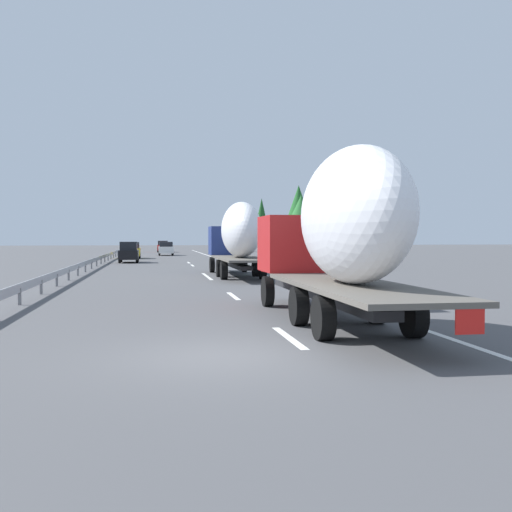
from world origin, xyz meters
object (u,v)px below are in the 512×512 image
Objects in this scene: truck_lead at (238,236)px; car_white_van at (166,248)px; truck_trailing at (339,230)px; road_sign at (236,237)px; car_black_suv at (129,252)px; car_red_compact at (163,246)px; car_yellow_coupe at (132,250)px.

car_white_van is (44.01, 3.48, -1.55)m from truck_lead.
road_sign is at bearing -4.03° from truck_trailing.
car_black_suv is (-22.12, 3.85, 0.06)m from car_white_van.
truck_lead is at bearing -176.57° from car_red_compact.
car_red_compact is (17.21, 0.20, 0.01)m from car_white_van.
car_red_compact is 28.41m from car_yellow_coupe.
car_black_suv is 39.49m from car_red_compact.
car_white_van is at bearing -179.35° from car_red_compact.
car_black_suv is 0.91× the size of car_yellow_coupe.
road_sign reaches higher than car_yellow_coupe.
truck_lead is 2.89× the size of car_red_compact.
car_black_suv is at bearing -179.42° from car_yellow_coupe.
car_black_suv reaches higher than car_white_van.
road_sign is (43.98, -3.10, -0.18)m from truck_trailing.
truck_trailing is 42.77m from car_black_suv.
truck_trailing reaches higher than car_white_van.
truck_lead is at bearing 172.57° from road_sign.
car_black_suv is 11.16m from car_yellow_coupe.
car_white_van is at bearing 17.99° from road_sign.
truck_lead is 23.96m from road_sign.
car_yellow_coupe is (33.06, 7.43, -1.53)m from truck_lead.
truck_trailing reaches higher than car_yellow_coupe.
car_yellow_coupe reaches higher than car_white_van.
car_white_van is 11.65m from car_yellow_coupe.
truck_lead is at bearing -0.00° from truck_trailing.
car_black_suv is 10.68m from road_sign.
truck_trailing is at bearing 175.97° from road_sign.
truck_trailing is 3.66× the size of road_sign.
car_red_compact is 1.30× the size of road_sign.
truck_lead is 3.22× the size of car_black_suv.
car_yellow_coupe is at bearing 12.67° from truck_lead.
car_white_van is at bearing -9.86° from car_black_suv.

